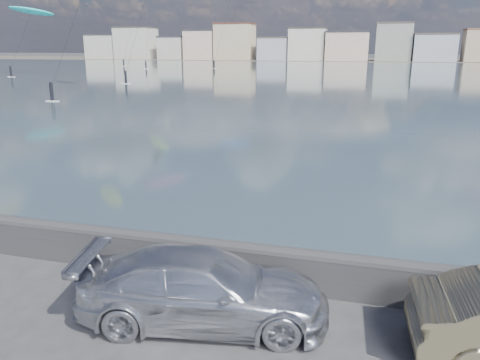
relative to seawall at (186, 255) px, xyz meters
The scene contains 7 objects.
ground 2.76m from the seawall, 90.00° to the right, with size 700.00×700.00×0.00m, color #333335.
bay_water 88.80m from the seawall, 90.00° to the left, with size 500.00×177.00×0.00m, color #354955.
far_shore_strip 197.30m from the seawall, 90.00° to the left, with size 500.00×60.00×0.00m, color #4C473D.
seawall is the anchor object (origin of this frame).
far_buildings 183.39m from the seawall, 89.59° to the left, with size 240.79×13.26×14.60m.
car_silver 2.01m from the seawall, 58.19° to the right, with size 2.08×5.11×1.48m, color silver.
kitesurfer_3 95.91m from the seawall, 130.04° to the left, with size 7.86×12.85×13.46m.
Camera 1 is at (4.06, -7.05, 5.49)m, focal length 35.00 mm.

